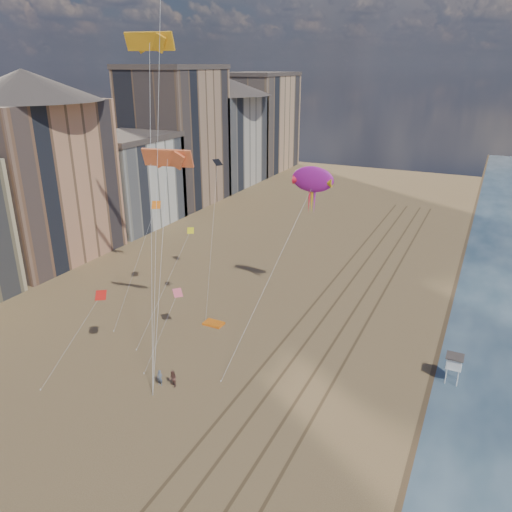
{
  "coord_description": "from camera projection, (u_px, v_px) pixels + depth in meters",
  "views": [
    {
      "loc": [
        17.07,
        -19.49,
        28.89
      ],
      "look_at": [
        -4.74,
        26.0,
        9.5
      ],
      "focal_mm": 35.0,
      "sensor_mm": 36.0,
      "label": 1
    }
  ],
  "objects": [
    {
      "name": "parafoils",
      "position": [
        160.0,
        33.0,
        47.8
      ],
      "size": [
        9.63,
        7.52,
        19.9
      ],
      "color": "black",
      "rests_on": "ground"
    },
    {
      "name": "buildings",
      "position": [
        160.0,
        145.0,
        102.46
      ],
      "size": [
        34.72,
        131.35,
        29.0
      ],
      "color": "#C6B284",
      "rests_on": "ground"
    },
    {
      "name": "kite_flyer_b",
      "position": [
        173.0,
        379.0,
        47.57
      ],
      "size": [
        1.05,
        0.99,
        1.72
      ],
      "primitive_type": "imported",
      "rotation": [
        0.0,
        0.0,
        -0.55
      ],
      "color": "brown",
      "rests_on": "ground"
    },
    {
      "name": "kite_flyer_a",
      "position": [
        160.0,
        378.0,
        47.82
      ],
      "size": [
        0.64,
        0.46,
        1.62
      ],
      "primitive_type": "imported",
      "rotation": [
        0.0,
        0.0,
        0.13
      ],
      "color": "slate",
      "rests_on": "ground"
    },
    {
      "name": "lifeguard_stand",
      "position": [
        454.0,
        362.0,
        47.78
      ],
      "size": [
        1.61,
        1.61,
        2.91
      ],
      "color": "white",
      "rests_on": "ground"
    },
    {
      "name": "wet_sand",
      "position": [
        485.0,
        323.0,
        59.66
      ],
      "size": [
        260.0,
        260.0,
        0.0
      ],
      "primitive_type": "plane",
      "color": "#42301E",
      "rests_on": "ground"
    },
    {
      "name": "grounded_kite",
      "position": [
        214.0,
        323.0,
        59.27
      ],
      "size": [
        2.36,
        1.53,
        0.26
      ],
      "primitive_type": "cube",
      "rotation": [
        0.0,
        0.0,
        -0.02
      ],
      "color": "orange",
      "rests_on": "ground"
    },
    {
      "name": "tracks",
      "position": [
        327.0,
        331.0,
        57.88
      ],
      "size": [
        7.68,
        120.0,
        0.01
      ],
      "color": "brown",
      "rests_on": "ground"
    },
    {
      "name": "show_kite",
      "position": [
        313.0,
        180.0,
        57.44
      ],
      "size": [
        4.76,
        9.84,
        24.29
      ],
      "color": "#A11891",
      "rests_on": "ground"
    },
    {
      "name": "small_kites",
      "position": [
        166.0,
        237.0,
        56.37
      ],
      "size": [
        7.46,
        19.85,
        13.34
      ],
      "color": "yellow",
      "rests_on": "ground"
    }
  ]
}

